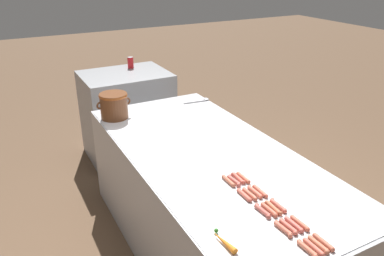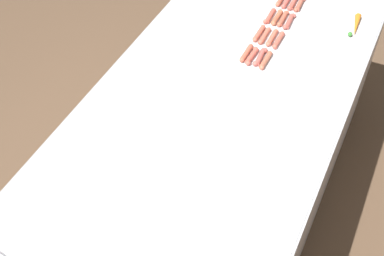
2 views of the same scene
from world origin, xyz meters
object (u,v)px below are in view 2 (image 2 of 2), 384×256
Objects in this scene: hot_dog_6 at (293,3)px; hot_dog_2 at (289,21)px; hot_dog_7 at (283,19)px; hot_dog_8 at (272,38)px; hot_dog_14 at (252,56)px; hot_dog_9 at (260,57)px; hot_dog_3 at (279,40)px; hot_dog_11 at (287,1)px; hot_dog_12 at (277,17)px; hot_dog_4 at (266,60)px; hot_dog_1 at (300,4)px; hot_dog_13 at (265,36)px; carrot at (356,26)px; hot_dog_17 at (269,16)px; hot_dog_19 at (246,53)px; hot_dog_18 at (259,33)px.

hot_dog_2 is at bearing 101.65° from hot_dog_6.
hot_dog_7 is 1.00× the size of hot_dog_8.
hot_dog_9 is at bearing -164.35° from hot_dog_14.
hot_dog_3 is 1.00× the size of hot_dog_7.
hot_dog_2 and hot_dog_14 have the same top height.
hot_dog_11 is 0.16m from hot_dog_12.
hot_dog_4 and hot_dog_12 have the same top height.
hot_dog_1 is 0.49m from hot_dog_9.
carrot is (-0.39, -0.27, 0.00)m from hot_dog_13.
hot_dog_12 is (-0.00, 0.16, 0.00)m from hot_dog_11.
hot_dog_2 and hot_dog_7 have the same top height.
hot_dog_14 is (0.00, 0.50, 0.00)m from hot_dog_11.
hot_dog_3 is at bearing 178.74° from hot_dog_13.
hot_dog_6 is 0.16m from hot_dog_7.
carrot is at bearing -165.31° from hot_dog_12.
hot_dog_2 is 0.11m from hot_dog_17.
hot_dog_6 is at bearing -96.52° from hot_dog_13.
hot_dog_3 and hot_dog_12 have the same top height.
hot_dog_11 is at bearing -67.31° from hot_dog_2.
hot_dog_6 and hot_dog_19 have the same top height.
hot_dog_11 is 1.00× the size of hot_dog_14.
hot_dog_8 is at bearing 37.69° from carrot.
hot_dog_2 and hot_dog_12 have the same top height.
hot_dog_3 is at bearing -102.58° from hot_dog_9.
hot_dog_1 is at bearing -108.20° from hot_dog_18.
hot_dog_7 and hot_dog_9 have the same top height.
hot_dog_1 is at bearing -95.97° from hot_dog_8.
hot_dog_19 is at bearing 90.58° from hot_dog_17.
hot_dog_7 and hot_dog_19 have the same top height.
hot_dog_13 is 0.17m from hot_dog_17.
carrot reaches higher than hot_dog_18.
hot_dog_6 is 1.00× the size of hot_dog_17.
carrot reaches higher than hot_dog_17.
hot_dog_4 is at bearing -179.98° from hot_dog_14.
hot_dog_11 is (0.04, -0.00, 0.00)m from hot_dog_6.
hot_dog_19 is (0.07, 0.00, 0.00)m from hot_dog_9.
hot_dog_7 is at bearing -175.53° from hot_dog_12.
hot_dog_11 is at bearing -90.43° from hot_dog_13.
hot_dog_14 and hot_dog_19 have the same top height.
hot_dog_7 is 0.03m from hot_dog_12.
hot_dog_1 and hot_dog_13 have the same top height.
hot_dog_19 is (0.07, 0.16, 0.00)m from hot_dog_8.
hot_dog_7 is 1.00× the size of hot_dog_18.
hot_dog_4 and hot_dog_6 have the same top height.
hot_dog_12 and hot_dog_19 have the same top height.
hot_dog_14 is (0.04, 0.01, 0.00)m from hot_dog_9.
hot_dog_12 is (0.03, 0.16, 0.00)m from hot_dog_6.
hot_dog_8 and hot_dog_14 have the same top height.
hot_dog_6 is at bearing 179.05° from hot_dog_11.
hot_dog_3 is at bearing 90.32° from hot_dog_2.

